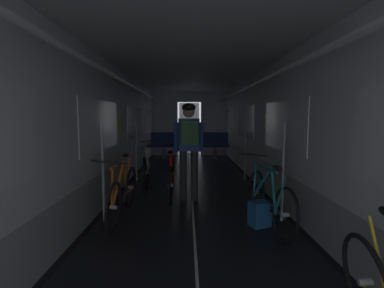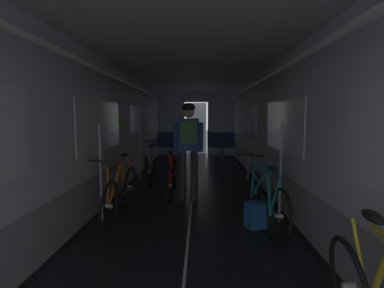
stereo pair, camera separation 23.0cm
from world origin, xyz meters
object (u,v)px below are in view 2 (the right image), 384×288
Objects in this scene: person_cyclist_aisle at (188,141)px; backpack_on_floor at (256,215)px; bench_seat_far_right at (221,143)px; bicycle_silver at (149,166)px; bicycle_teal at (265,200)px; bench_seat_far_left at (170,143)px; bicycle_orange at (121,192)px; bicycle_red_in_aisle at (172,176)px.

person_cyclist_aisle is 5.09× the size of backpack_on_floor.
backpack_on_floor is at bearing -89.98° from bench_seat_far_right.
bicycle_silver is at bearing -117.67° from bench_seat_far_right.
bench_seat_far_right is 0.57× the size of person_cyclist_aisle.
bicycle_teal is (0.12, -6.17, -0.19)m from bench_seat_far_right.
person_cyclist_aisle is (0.84, -4.98, 0.50)m from bench_seat_far_left.
bicycle_orange is 2.07m from bicycle_teal.
bench_seat_far_right is at bearing 0.00° from bench_seat_far_left.
bicycle_red_in_aisle is at bearing 133.90° from bicycle_teal.
bicycle_orange is 2.21m from bicycle_silver.
bicycle_silver is 4.97× the size of backpack_on_floor.
bicycle_teal is 4.98× the size of backpack_on_floor.
backpack_on_floor is (1.80, -6.17, -0.40)m from bench_seat_far_left.
person_cyclist_aisle reaches higher than bicycle_orange.
person_cyclist_aisle reaches higher than bicycle_red_in_aisle.
bicycle_teal is at bearing -9.22° from bicycle_orange.
bicycle_silver reaches higher than backpack_on_floor.
bench_seat_far_left is 4.75m from bicycle_red_in_aisle.
bicycle_red_in_aisle reaches higher than backpack_on_floor.
bicycle_orange is at bearing -91.27° from bench_seat_far_left.
bicycle_teal is at bearing 1.84° from backpack_on_floor.
bench_seat_far_left reaches higher than bicycle_teal.
bicycle_red_in_aisle is at bearing 131.39° from backpack_on_floor.
bicycle_red_in_aisle is at bearing 140.58° from person_cyclist_aisle.
bicycle_orange is at bearing 170.14° from backpack_on_floor.
bicycle_orange is at bearing -138.81° from person_cyclist_aisle.
bicycle_teal is 2.01m from bicycle_red_in_aisle.
person_cyclist_aisle is at bearing 41.19° from bicycle_orange.
bench_seat_far_left is at bearing 180.00° from bench_seat_far_right.
bicycle_silver is (-1.90, -3.62, -0.19)m from bench_seat_far_right.
bench_seat_far_left is at bearing 88.42° from bicycle_silver.
bicycle_silver is at bearing -91.58° from bench_seat_far_left.
bicycle_red_in_aisle is 1.95m from backpack_on_floor.
bench_seat_far_left is 2.89× the size of backpack_on_floor.
bicycle_silver is at bearing 128.43° from bicycle_teal.
bench_seat_far_left is at bearing 96.31° from bicycle_red_in_aisle.
bicycle_orange reaches higher than bicycle_red_in_aisle.
person_cyclist_aisle reaches higher than bicycle_silver.
bench_seat_far_left is 1.00× the size of bench_seat_far_right.
person_cyclist_aisle reaches higher than bench_seat_far_right.
bench_seat_far_left is 5.84m from bicycle_orange.
bicycle_teal is 1.00× the size of bicycle_silver.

